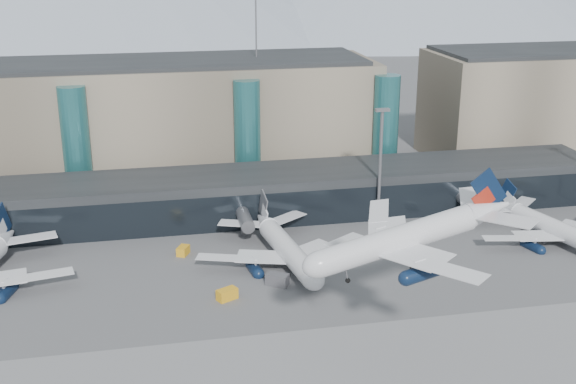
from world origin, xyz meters
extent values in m
plane|color=#515154|center=(0.00, 0.00, 0.00)|extent=(900.00, 900.00, 0.00)
cube|color=black|center=(0.00, 58.00, 5.00)|extent=(170.00, 18.00, 10.00)
cube|color=black|center=(0.00, 49.10, 4.00)|extent=(170.00, 0.40, 8.00)
cylinder|color=slate|center=(0.00, 47.00, 4.20)|extent=(2.80, 14.00, 2.80)
cube|color=slate|center=(0.00, 47.00, 1.20)|extent=(1.20, 1.20, 2.40)
cylinder|color=slate|center=(50.00, 47.00, 4.20)|extent=(2.80, 14.00, 2.80)
cube|color=slate|center=(50.00, 47.00, 1.20)|extent=(1.20, 1.20, 2.40)
cube|color=gray|center=(-25.00, 90.00, 15.00)|extent=(130.00, 30.00, 30.00)
cube|color=black|center=(-25.00, 90.00, 30.50)|extent=(123.50, 28.00, 1.00)
cube|color=gray|center=(95.00, 90.00, 15.00)|extent=(70.00, 30.00, 30.00)
cube|color=black|center=(95.00, 90.00, 30.50)|extent=(66.50, 28.00, 1.00)
cylinder|color=#26676B|center=(-35.00, 74.00, 14.00)|extent=(6.40, 6.40, 28.00)
cylinder|color=#26676B|center=(5.00, 74.00, 14.00)|extent=(6.40, 6.40, 28.00)
cylinder|color=#26676B|center=(40.00, 74.00, 14.00)|extent=(6.40, 6.40, 28.00)
cylinder|color=slate|center=(10.00, 90.00, 38.00)|extent=(0.40, 0.40, 16.00)
cylinder|color=slate|center=(30.00, 48.00, 12.50)|extent=(0.70, 0.70, 25.00)
cube|color=slate|center=(30.00, 48.00, 25.30)|extent=(3.00, 1.20, 0.60)
cylinder|color=silver|center=(15.30, -7.52, 21.38)|extent=(22.56, 6.06, 3.69)
ellipsoid|color=silver|center=(4.21, -8.72, 21.38)|extent=(5.54, 4.23, 3.69)
cone|color=silver|center=(29.55, -5.98, 21.56)|extent=(6.73, 4.36, 3.69)
cube|color=silver|center=(17.74, -15.27, 20.77)|extent=(12.87, 16.43, 0.18)
cylinder|color=#0C1C38|center=(16.26, -13.50, 18.88)|extent=(4.65, 2.50, 2.03)
cube|color=silver|center=(30.03, -10.42, 21.75)|extent=(7.29, 8.64, 0.15)
cube|color=silver|center=(16.03, 0.57, 20.77)|extent=(10.27, 16.82, 0.18)
cylinder|color=#0C1C38|center=(14.97, -1.47, 18.88)|extent=(4.65, 2.50, 2.03)
cube|color=silver|center=(29.07, -1.55, 21.75)|extent=(6.04, 8.87, 0.15)
cube|color=#0C1C38|center=(29.87, -5.95, 24.52)|extent=(5.51, 0.81, 6.50)
cube|color=#A22213|center=(28.92, -6.05, 23.41)|extent=(3.70, 0.65, 3.56)
cylinder|color=slate|center=(7.54, -8.36, 18.98)|extent=(0.15, 0.15, 2.96)
cylinder|color=black|center=(7.54, -8.36, 17.68)|extent=(0.68, 0.30, 0.66)
cylinder|color=black|center=(16.49, -9.62, 17.68)|extent=(0.87, 0.42, 0.84)
cylinder|color=black|center=(16.01, -5.21, 17.68)|extent=(0.87, 0.42, 0.84)
cone|color=silver|center=(-46.84, 47.30, 5.05)|extent=(6.10, 8.34, 4.34)
cube|color=silver|center=(-41.58, 30.44, 4.12)|extent=(19.55, 9.61, 0.22)
cylinder|color=#0C1C38|center=(-44.13, 29.56, 1.91)|extent=(3.64, 5.67, 2.39)
cube|color=silver|center=(-41.77, 45.97, 5.27)|extent=(10.33, 5.89, 0.17)
cube|color=#0C1C38|center=(-46.75, 47.66, 8.53)|extent=(1.90, 6.34, 7.64)
cube|color=silver|center=(-47.03, 46.57, 7.23)|extent=(1.39, 4.27, 4.18)
cylinder|color=silver|center=(5.78, 31.00, 4.56)|extent=(7.39, 25.02, 4.09)
ellipsoid|color=silver|center=(7.45, 18.77, 4.56)|extent=(4.83, 6.23, 4.09)
cone|color=silver|center=(3.63, 46.73, 4.76)|extent=(5.01, 7.54, 4.09)
cube|color=silver|center=(14.28, 33.94, 3.88)|extent=(18.08, 14.59, 0.20)
cylinder|color=#0C1C38|center=(12.37, 32.26, 1.80)|extent=(2.90, 5.20, 2.25)
cube|color=silver|center=(8.52, 47.40, 4.97)|extent=(9.50, 8.22, 0.16)
cube|color=silver|center=(-3.20, 31.55, 3.88)|extent=(18.62, 10.95, 0.20)
cylinder|color=#0C1C38|center=(-0.91, 30.44, 1.80)|extent=(2.90, 5.20, 2.25)
cube|color=silver|center=(-1.26, 46.06, 4.97)|extent=(9.83, 6.48, 0.16)
cube|color=slate|center=(3.58, 47.08, 8.04)|extent=(1.07, 6.09, 7.20)
cube|color=silver|center=(3.73, 46.03, 6.81)|extent=(0.84, 4.09, 3.94)
cylinder|color=slate|center=(6.95, 22.44, 1.90)|extent=(0.17, 0.17, 3.27)
cylinder|color=black|center=(6.95, 22.44, 0.47)|extent=(0.36, 0.75, 0.73)
cylinder|color=black|center=(8.07, 32.38, 0.47)|extent=(0.49, 0.97, 0.93)
cylinder|color=black|center=(3.20, 31.72, 0.47)|extent=(0.49, 0.97, 0.93)
cylinder|color=silver|center=(61.51, 31.00, 4.26)|extent=(9.73, 23.29, 3.83)
cone|color=silver|center=(57.63, 45.33, 4.46)|extent=(5.42, 7.37, 3.83)
cube|color=silver|center=(69.04, 34.75, 3.63)|extent=(16.23, 14.92, 0.19)
cylinder|color=#0C1C38|center=(67.47, 32.96, 1.68)|extent=(3.24, 5.01, 2.10)
cube|color=silver|center=(62.09, 46.54, 4.65)|extent=(8.51, 8.27, 0.15)
cube|color=silver|center=(53.11, 30.44, 3.63)|extent=(17.21, 8.35, 0.19)
cylinder|color=#0C1C38|center=(55.37, 29.68, 1.68)|extent=(3.24, 5.01, 2.10)
cube|color=silver|center=(53.17, 44.12, 4.65)|extent=(9.10, 5.13, 0.15)
cube|color=#0C1C38|center=(57.54, 45.65, 7.52)|extent=(1.71, 5.58, 6.74)
cube|color=silver|center=(57.80, 44.69, 6.37)|extent=(1.26, 3.76, 3.68)
cylinder|color=black|center=(63.46, 32.56, 0.44)|extent=(0.56, 0.93, 0.87)
cylinder|color=black|center=(59.03, 31.36, 0.44)|extent=(0.56, 0.93, 0.87)
cube|color=orange|center=(-13.27, 38.78, 0.85)|extent=(2.93, 3.46, 1.71)
cube|color=#454449|center=(2.49, 21.72, 1.10)|extent=(4.46, 3.91, 2.20)
cube|color=silver|center=(40.46, 42.52, 0.71)|extent=(2.80, 2.43, 1.41)
cube|color=silver|center=(11.81, 32.27, 0.63)|extent=(1.91, 2.46, 1.26)
cube|color=orange|center=(-7.03, 18.00, 0.98)|extent=(3.99, 3.27, 1.95)
camera|label=1|loc=(-18.92, -93.80, 57.78)|focal=45.00mm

